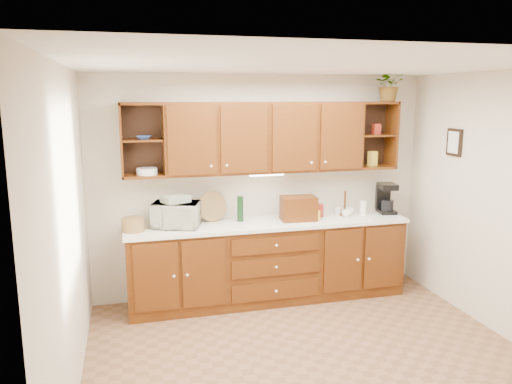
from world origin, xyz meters
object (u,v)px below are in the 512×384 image
microwave (176,215)px  coffee_maker (386,199)px  bread_box (299,208)px  potted_plant (389,84)px

microwave → coffee_maker: (2.57, 0.05, 0.04)m
bread_box → potted_plant: bearing=9.7°
microwave → potted_plant: size_ratio=1.26×
potted_plant → bread_box: bearing=-174.7°
microwave → coffee_maker: bearing=19.8°
bread_box → potted_plant: size_ratio=1.01×
coffee_maker → potted_plant: bearing=161.6°
bread_box → coffee_maker: bearing=9.0°
bread_box → coffee_maker: (1.17, 0.10, 0.04)m
potted_plant → coffee_maker: bearing=-27.2°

